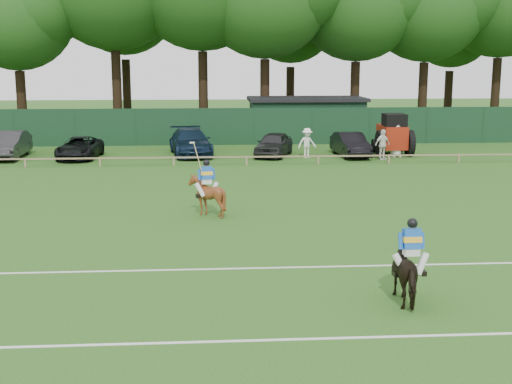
{
  "coord_description": "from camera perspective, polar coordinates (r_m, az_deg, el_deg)",
  "views": [
    {
      "loc": [
        -1.03,
        -19.36,
        5.78
      ],
      "look_at": [
        0.5,
        3.0,
        1.4
      ],
      "focal_mm": 48.0,
      "sensor_mm": 36.0,
      "label": 1
    }
  ],
  "objects": [
    {
      "name": "ground",
      "position": [
        20.23,
        -0.84,
        -5.54
      ],
      "size": [
        160.0,
        160.0,
        0.0
      ],
      "primitive_type": "plane",
      "color": "#1E4C14",
      "rests_on": "ground"
    },
    {
      "name": "horse_dark",
      "position": [
        16.9,
        12.73,
        -6.57
      ],
      "size": [
        0.84,
        1.77,
        1.48
      ],
      "primitive_type": "imported",
      "rotation": [
        0.0,
        0.0,
        3.16
      ],
      "color": "black",
      "rests_on": "ground"
    },
    {
      "name": "horse_chestnut",
      "position": [
        25.55,
        -4.12,
        -0.29
      ],
      "size": [
        1.43,
        1.56,
        1.53
      ],
      "primitive_type": "imported",
      "rotation": [
        0.0,
        0.0,
        3.29
      ],
      "color": "brown",
      "rests_on": "ground"
    },
    {
      "name": "sedan_grey",
      "position": [
        42.88,
        -19.91,
        3.72
      ],
      "size": [
        1.81,
        4.86,
        1.59
      ],
      "primitive_type": "imported",
      "rotation": [
        0.0,
        0.0,
        0.03
      ],
      "color": "#2F2E31",
      "rests_on": "ground"
    },
    {
      "name": "suv_black",
      "position": [
        41.53,
        -14.49,
        3.58
      ],
      "size": [
        2.37,
        4.66,
        1.26
      ],
      "primitive_type": "imported",
      "rotation": [
        0.0,
        0.0,
        -0.06
      ],
      "color": "black",
      "rests_on": "ground"
    },
    {
      "name": "sedan_navy",
      "position": [
        41.83,
        -5.48,
        4.16
      ],
      "size": [
        3.0,
        5.74,
        1.59
      ],
      "primitive_type": "imported",
      "rotation": [
        0.0,
        0.0,
        0.15
      ],
      "color": "#13243C",
      "rests_on": "ground"
    },
    {
      "name": "hatch_grey",
      "position": [
        41.17,
        1.49,
        4.0
      ],
      "size": [
        2.98,
        4.57,
        1.45
      ],
      "primitive_type": "imported",
      "rotation": [
        0.0,
        0.0,
        -0.33
      ],
      "color": "#2A2B2D",
      "rests_on": "ground"
    },
    {
      "name": "estate_black",
      "position": [
        41.52,
        7.87,
        3.94
      ],
      "size": [
        1.84,
        4.41,
        1.42
      ],
      "primitive_type": "imported",
      "rotation": [
        0.0,
        0.0,
        0.08
      ],
      "color": "black",
      "rests_on": "ground"
    },
    {
      "name": "spectator_left",
      "position": [
        40.62,
        4.27,
        4.1
      ],
      "size": [
        1.26,
        0.91,
        1.76
      ],
      "primitive_type": "imported",
      "rotation": [
        0.0,
        0.0,
        0.25
      ],
      "color": "white",
      "rests_on": "ground"
    },
    {
      "name": "spectator_mid",
      "position": [
        40.33,
        10.49,
        3.9
      ],
      "size": [
        1.12,
        0.84,
        1.77
      ],
      "primitive_type": "imported",
      "rotation": [
        0.0,
        0.0,
        0.45
      ],
      "color": "white",
      "rests_on": "ground"
    },
    {
      "name": "spectator_right",
      "position": [
        41.75,
        11.64,
        4.22
      ],
      "size": [
        1.01,
        0.7,
        1.96
      ],
      "primitive_type": "imported",
      "rotation": [
        0.0,
        0.0,
        0.08
      ],
      "color": "white",
      "rests_on": "ground"
    },
    {
      "name": "rider_dark",
      "position": [
        16.69,
        12.84,
        -4.32
      ],
      "size": [
        0.94,
        0.38,
        1.41
      ],
      "rotation": [
        0.0,
        0.0,
        3.16
      ],
      "color": "silver",
      "rests_on": "ground"
    },
    {
      "name": "rider_chestnut",
      "position": [
        25.4,
        -4.14,
        1.27
      ],
      "size": [
        0.95,
        0.54,
        2.05
      ],
      "rotation": [
        0.0,
        0.0,
        3.29
      ],
      "color": "silver",
      "rests_on": "ground"
    },
    {
      "name": "pitch_lines",
      "position": [
        16.91,
        -0.19,
        -8.91
      ],
      "size": [
        60.0,
        5.1,
        0.01
      ],
      "color": "silver",
      "rests_on": "ground"
    },
    {
      "name": "pitch_rail",
      "position": [
        37.75,
        -2.31,
        2.92
      ],
      "size": [
        62.1,
        0.1,
        0.5
      ],
      "color": "#997F5B",
      "rests_on": "ground"
    },
    {
      "name": "perimeter_fence",
      "position": [
        46.59,
        -2.64,
        5.46
      ],
      "size": [
        92.08,
        0.08,
        2.5
      ],
      "color": "#14351E",
      "rests_on": "ground"
    },
    {
      "name": "utility_shed",
      "position": [
        50.04,
        4.2,
        6.16
      ],
      "size": [
        8.4,
        4.4,
        3.04
      ],
      "color": "#14331E",
      "rests_on": "ground"
    },
    {
      "name": "tree_row",
      "position": [
        54.75,
        -0.72,
        4.99
      ],
      "size": [
        96.0,
        12.0,
        21.0
      ],
      "primitive_type": null,
      "color": "#26561C",
      "rests_on": "ground"
    },
    {
      "name": "tractor",
      "position": [
        42.43,
        11.32,
        4.64
      ],
      "size": [
        2.12,
        3.02,
        2.53
      ],
      "rotation": [
        0.0,
        0.0,
        -0.01
      ],
      "color": "maroon",
      "rests_on": "ground"
    }
  ]
}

